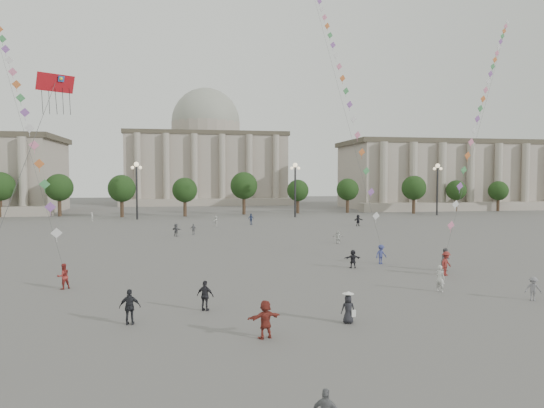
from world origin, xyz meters
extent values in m
plane|color=#585553|center=(0.00, 0.00, 0.00)|extent=(360.00, 360.00, 0.00)
cube|color=#A39789|center=(75.00, 95.00, 8.00)|extent=(80.00, 22.00, 16.00)
cube|color=#4A4436|center=(75.00, 95.00, 16.60)|extent=(81.60, 22.44, 1.20)
cube|color=#A39789|center=(75.00, 82.00, 1.00)|extent=(84.00, 4.00, 2.00)
cube|color=#A39789|center=(0.00, 130.00, 10.00)|extent=(46.00, 30.00, 20.00)
cube|color=#4A4436|center=(0.00, 130.00, 20.60)|extent=(46.92, 30.60, 1.20)
cube|color=#A39789|center=(0.00, 113.00, 1.00)|extent=(48.30, 4.00, 2.00)
cylinder|color=#A39789|center=(0.00, 130.00, 22.50)|extent=(21.00, 21.00, 5.00)
sphere|color=gray|center=(0.00, 130.00, 25.00)|extent=(21.00, 21.00, 21.00)
cylinder|color=#332319|center=(-30.00, 78.00, 1.76)|extent=(0.70, 0.70, 3.52)
sphere|color=black|center=(-30.00, 78.00, 5.44)|extent=(5.12, 5.12, 5.12)
cylinder|color=#332319|center=(-18.00, 78.00, 1.76)|extent=(0.70, 0.70, 3.52)
sphere|color=black|center=(-18.00, 78.00, 5.44)|extent=(5.12, 5.12, 5.12)
cylinder|color=#332319|center=(-6.00, 78.00, 1.76)|extent=(0.70, 0.70, 3.52)
sphere|color=black|center=(-6.00, 78.00, 5.44)|extent=(5.12, 5.12, 5.12)
cylinder|color=#332319|center=(6.00, 78.00, 1.76)|extent=(0.70, 0.70, 3.52)
sphere|color=black|center=(6.00, 78.00, 5.44)|extent=(5.12, 5.12, 5.12)
cylinder|color=#332319|center=(18.00, 78.00, 1.76)|extent=(0.70, 0.70, 3.52)
sphere|color=black|center=(18.00, 78.00, 5.44)|extent=(5.12, 5.12, 5.12)
cylinder|color=#332319|center=(30.00, 78.00, 1.76)|extent=(0.70, 0.70, 3.52)
sphere|color=black|center=(30.00, 78.00, 5.44)|extent=(5.12, 5.12, 5.12)
cylinder|color=#332319|center=(42.00, 78.00, 1.76)|extent=(0.70, 0.70, 3.52)
sphere|color=black|center=(42.00, 78.00, 5.44)|extent=(5.12, 5.12, 5.12)
cylinder|color=#332319|center=(54.00, 78.00, 1.76)|extent=(0.70, 0.70, 3.52)
sphere|color=black|center=(54.00, 78.00, 5.44)|extent=(5.12, 5.12, 5.12)
cylinder|color=#332319|center=(66.00, 78.00, 1.76)|extent=(0.70, 0.70, 3.52)
sphere|color=black|center=(66.00, 78.00, 5.44)|extent=(5.12, 5.12, 5.12)
cylinder|color=#262628|center=(-15.00, 70.00, 5.00)|extent=(0.36, 0.36, 10.00)
sphere|color=#FFE5B2|center=(-15.00, 70.00, 10.20)|extent=(0.90, 0.90, 0.90)
sphere|color=#FFE5B2|center=(-15.70, 70.00, 9.60)|extent=(0.60, 0.60, 0.60)
sphere|color=#FFE5B2|center=(-14.30, 70.00, 9.60)|extent=(0.60, 0.60, 0.60)
cylinder|color=#262628|center=(15.00, 70.00, 5.00)|extent=(0.36, 0.36, 10.00)
sphere|color=#FFE5B2|center=(15.00, 70.00, 10.20)|extent=(0.90, 0.90, 0.90)
sphere|color=#FFE5B2|center=(14.30, 70.00, 9.60)|extent=(0.60, 0.60, 0.60)
sphere|color=#FFE5B2|center=(15.70, 70.00, 9.60)|extent=(0.60, 0.60, 0.60)
cylinder|color=#262628|center=(45.00, 70.00, 5.00)|extent=(0.36, 0.36, 10.00)
sphere|color=#FFE5B2|center=(45.00, 70.00, 10.20)|extent=(0.90, 0.90, 0.90)
sphere|color=#FFE5B2|center=(44.30, 70.00, 9.60)|extent=(0.60, 0.60, 0.60)
sphere|color=#FFE5B2|center=(45.70, 70.00, 9.60)|extent=(0.60, 0.60, 0.60)
imported|color=navy|center=(4.54, 56.53, 0.90)|extent=(1.14, 0.83, 1.79)
imported|color=black|center=(8.05, 16.36, 0.78)|extent=(1.45, 0.50, 1.56)
imported|color=silver|center=(-1.41, 53.23, 0.89)|extent=(1.28, 1.68, 1.77)
imported|color=slate|center=(15.37, 3.96, 0.75)|extent=(1.11, 0.91, 1.50)
imported|color=silver|center=(11.60, 31.71, 0.74)|extent=(1.43, 0.64, 1.49)
imported|color=maroon|center=(14.15, 12.09, 0.94)|extent=(1.40, 1.25, 1.89)
imported|color=black|center=(21.03, 50.91, 0.91)|extent=(1.78, 1.01, 1.83)
imported|color=silver|center=(-22.57, 68.00, 0.76)|extent=(0.44, 0.60, 1.53)
imported|color=#5D5D61|center=(-7.23, 42.07, 0.83)|extent=(1.47, 1.40, 1.66)
imported|color=beige|center=(10.92, 7.19, 0.90)|extent=(0.73, 0.78, 1.79)
imported|color=slate|center=(-4.98, 43.23, 0.75)|extent=(0.95, 0.63, 1.50)
imported|color=#222127|center=(-4.71, 5.11, 0.87)|extent=(1.10, 0.84, 1.74)
imported|color=maroon|center=(-2.08, -0.17, 0.91)|extent=(1.78, 1.01, 1.83)
imported|color=#212227|center=(-8.64, 3.13, 0.93)|extent=(1.11, 0.51, 1.85)
imported|color=maroon|center=(-14.09, 12.31, 0.88)|extent=(1.08, 1.04, 1.75)
imported|color=navy|center=(11.14, 17.76, 0.86)|extent=(1.25, 0.94, 1.73)
imported|color=slate|center=(15.08, 13.79, 0.94)|extent=(1.09, 0.96, 1.88)
imported|color=black|center=(2.55, 1.43, 0.75)|extent=(0.76, 0.52, 1.49)
cone|color=white|center=(2.55, 1.43, 1.62)|extent=(0.52, 0.52, 0.14)
cylinder|color=white|center=(2.55, 1.43, 1.56)|extent=(0.60, 0.60, 0.02)
cube|color=white|center=(2.80, 1.28, 0.55)|extent=(0.22, 0.10, 0.35)
cube|color=#B4131B|center=(-13.58, 9.34, 13.41)|extent=(2.13, 1.63, 1.02)
cube|color=#178320|center=(-13.93, 9.30, 13.66)|extent=(0.40, 0.35, 0.34)
cube|color=blue|center=(-13.23, 9.30, 13.66)|extent=(0.40, 0.35, 0.34)
sphere|color=yellow|center=(-13.93, 9.26, 13.66)|extent=(0.20, 0.20, 0.20)
sphere|color=yellow|center=(-13.23, 9.26, 13.66)|extent=(0.20, 0.20, 0.20)
cylinder|color=#3F3F3F|center=(-13.74, 2.81, 7.50)|extent=(0.02, 0.02, 17.61)
cylinder|color=#3F3F3F|center=(-22.91, 28.36, 18.59)|extent=(0.02, 0.02, 50.11)
cube|color=silver|center=(-14.80, 13.59, 3.72)|extent=(0.76, 0.25, 0.76)
cube|color=#9357AF|center=(-15.50, 14.87, 5.49)|extent=(0.76, 0.25, 0.76)
cube|color=#459655|center=(-16.21, 16.16, 7.14)|extent=(0.76, 0.25, 0.76)
cube|color=orange|center=(-16.92, 17.44, 8.70)|extent=(0.76, 0.25, 0.76)
cube|color=pink|center=(-17.62, 18.73, 10.20)|extent=(0.76, 0.25, 0.76)
cube|color=silver|center=(-18.33, 20.01, 11.66)|extent=(0.76, 0.25, 0.76)
cube|color=#9357AF|center=(-19.03, 21.29, 13.09)|extent=(0.76, 0.25, 0.76)
cube|color=#459655|center=(-19.74, 22.58, 14.48)|extent=(0.76, 0.25, 0.76)
cube|color=orange|center=(-20.44, 23.86, 15.85)|extent=(0.76, 0.25, 0.76)
cube|color=pink|center=(-21.15, 25.15, 17.19)|extent=(0.76, 0.25, 0.76)
cube|color=silver|center=(-21.86, 26.43, 18.51)|extent=(0.76, 0.25, 0.76)
cube|color=#9357AF|center=(-22.56, 27.71, 19.82)|extent=(0.76, 0.25, 0.76)
cube|color=#459655|center=(-23.27, 29.00, 21.11)|extent=(0.76, 0.25, 0.76)
cylinder|color=#3F3F3F|center=(11.71, 37.06, 24.16)|extent=(0.02, 0.02, 59.54)
cube|color=silver|center=(11.19, 19.14, 4.17)|extent=(0.76, 0.25, 0.76)
cube|color=#9357AF|center=(11.23, 20.52, 6.31)|extent=(0.76, 0.25, 0.76)
cube|color=#459655|center=(11.27, 21.90, 8.29)|extent=(0.76, 0.25, 0.76)
cube|color=orange|center=(11.31, 23.28, 10.17)|extent=(0.76, 0.25, 0.76)
cube|color=pink|center=(11.35, 24.65, 11.98)|extent=(0.76, 0.25, 0.76)
cube|color=silver|center=(11.39, 26.03, 13.73)|extent=(0.76, 0.25, 0.76)
cube|color=#9357AF|center=(11.43, 27.41, 15.45)|extent=(0.76, 0.25, 0.76)
cube|color=#459655|center=(11.47, 28.79, 17.12)|extent=(0.76, 0.25, 0.76)
cube|color=orange|center=(11.51, 30.17, 18.77)|extent=(0.76, 0.25, 0.76)
cube|color=pink|center=(11.55, 31.55, 20.39)|extent=(0.76, 0.25, 0.76)
cube|color=silver|center=(11.59, 32.93, 21.98)|extent=(0.76, 0.25, 0.76)
cube|color=#9357AF|center=(11.63, 34.31, 23.55)|extent=(0.76, 0.25, 0.76)
cube|color=#459655|center=(11.67, 35.68, 25.10)|extent=(0.76, 0.25, 0.76)
cube|color=orange|center=(11.71, 37.06, 26.64)|extent=(0.76, 0.25, 0.76)
cube|color=pink|center=(11.75, 38.44, 28.16)|extent=(0.76, 0.25, 0.76)
cube|color=silver|center=(11.79, 39.82, 29.66)|extent=(0.76, 0.25, 0.76)
cube|color=#9357AF|center=(11.83, 41.20, 31.15)|extent=(0.76, 0.25, 0.76)
cylinder|color=#3F3F3F|center=(28.06, 28.53, 16.10)|extent=(0.02, 0.02, 48.95)
cube|color=pink|center=(16.26, 15.13, 3.61)|extent=(0.76, 0.25, 0.76)
cube|color=silver|center=(17.44, 16.47, 5.30)|extent=(0.76, 0.25, 0.76)
cube|color=#9357AF|center=(18.62, 17.81, 6.87)|extent=(0.76, 0.25, 0.76)
cube|color=#459655|center=(19.80, 19.15, 8.36)|extent=(0.76, 0.25, 0.76)
cube|color=orange|center=(20.98, 20.49, 9.79)|extent=(0.76, 0.25, 0.76)
cube|color=pink|center=(22.16, 21.83, 11.18)|extent=(0.76, 0.25, 0.76)
cube|color=silver|center=(23.34, 23.17, 12.54)|extent=(0.76, 0.25, 0.76)
cube|color=#9357AF|center=(24.52, 24.51, 13.86)|extent=(0.76, 0.25, 0.76)
cube|color=#459655|center=(25.70, 25.85, 15.16)|extent=(0.76, 0.25, 0.76)
cube|color=orange|center=(26.88, 27.19, 16.44)|extent=(0.76, 0.25, 0.76)
cube|color=pink|center=(28.06, 28.53, 17.70)|extent=(0.76, 0.25, 0.76)
cube|color=silver|center=(29.24, 29.87, 18.95)|extent=(0.76, 0.25, 0.76)
cube|color=#9357AF|center=(30.42, 31.21, 20.18)|extent=(0.76, 0.25, 0.76)
cube|color=#459655|center=(31.60, 32.55, 21.39)|extent=(0.76, 0.25, 0.76)
cube|color=orange|center=(32.78, 33.89, 22.59)|extent=(0.76, 0.25, 0.76)
cube|color=pink|center=(33.96, 35.23, 23.78)|extent=(0.76, 0.25, 0.76)
cube|color=silver|center=(35.14, 36.57, 24.96)|extent=(0.76, 0.25, 0.76)
cube|color=#9357AF|center=(36.32, 37.91, 26.13)|extent=(0.76, 0.25, 0.76)
cube|color=#459655|center=(37.51, 39.25, 27.29)|extent=(0.76, 0.25, 0.76)
cube|color=orange|center=(38.69, 40.59, 28.44)|extent=(0.76, 0.25, 0.76)
cube|color=pink|center=(39.87, 41.93, 29.58)|extent=(0.76, 0.25, 0.76)
cube|color=silver|center=(41.05, 43.27, 30.71)|extent=(0.76, 0.25, 0.76)
camera|label=1|loc=(-5.62, -22.46, 7.55)|focal=32.00mm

